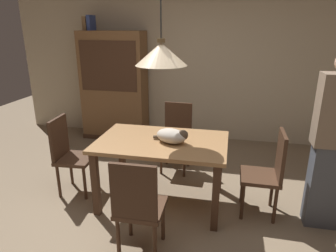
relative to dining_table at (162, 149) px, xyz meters
name	(u,v)px	position (x,y,z in m)	size (l,w,h in m)	color
ground	(157,223)	(0.04, -0.42, -0.65)	(10.00, 10.00, 0.00)	#847056
back_wall	(194,55)	(0.04, 2.23, 0.80)	(6.40, 0.10, 2.90)	beige
dining_table	(162,149)	(0.00, 0.00, 0.00)	(1.40, 0.90, 0.75)	#A87A4C
chair_right_side	(268,170)	(1.13, 0.00, -0.14)	(0.40, 0.40, 0.93)	#472D1E
chair_left_side	(69,152)	(-1.13, -0.01, -0.14)	(0.43, 0.43, 0.93)	#472D1E
chair_far_back	(177,134)	(0.00, 0.88, -0.14)	(0.41, 0.41, 0.93)	#472D1E
chair_near_front	(138,205)	(0.00, -0.88, -0.14)	(0.41, 0.41, 0.93)	#472D1E
cat_sleeping	(172,136)	(0.12, -0.04, 0.18)	(0.41, 0.33, 0.16)	beige
pendant_lamp	(161,54)	(0.00, 0.00, 1.01)	(0.52, 0.52, 1.30)	beige
hutch_bookcase	(115,88)	(-1.29, 1.90, 0.24)	(1.12, 0.45, 1.85)	brown
book_brown_thick	(87,23)	(-1.71, 1.90, 1.31)	(0.06, 0.24, 0.22)	brown
book_blue_wide	(91,23)	(-1.64, 1.90, 1.32)	(0.06, 0.24, 0.24)	#384C93
person_standing	(332,144)	(1.66, -0.06, 0.23)	(0.36, 0.22, 1.73)	#4C515B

